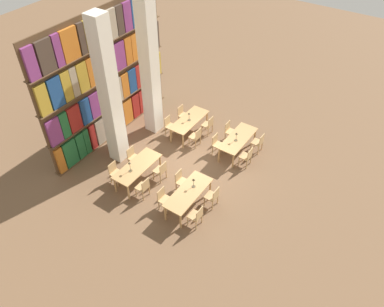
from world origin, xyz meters
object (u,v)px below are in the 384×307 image
reading_table_2 (138,167)px  chair_7 (230,131)px  reading_table_3 (189,121)px  desk_lamp_2 (130,165)px  reading_table_0 (188,194)px  chair_12 (196,136)px  chair_6 (259,142)px  chair_15 (183,114)px  chair_0 (196,216)px  chair_8 (143,187)px  chair_14 (208,125)px  desk_lamp_1 (236,135)px  chair_2 (213,196)px  chair_5 (217,144)px  chair_4 (247,156)px  reading_table_1 (238,140)px  chair_11 (133,157)px  desk_lamp_3 (189,115)px  chair_1 (164,199)px  pillar_center (150,68)px  chair_13 (170,125)px  chair_10 (161,170)px  chair_3 (181,181)px  desk_lamp_0 (194,181)px  pillar_left (109,95)px

reading_table_2 → chair_7: bearing=-22.0°
reading_table_3 → desk_lamp_2: bearing=179.9°
reading_table_0 → chair_12: bearing=28.9°
chair_6 → chair_15: bearing=92.2°
chair_0 → chair_8: (0.03, 2.33, 0.00)m
chair_14 → desk_lamp_1: bearing=-109.7°
reading_table_0 → chair_14: chair_14 is taller
chair_2 → chair_5: size_ratio=1.00×
chair_4 → reading_table_2: bearing=135.3°
reading_table_1 → chair_11: 4.30m
chair_7 → desk_lamp_3: size_ratio=2.26×
reading_table_3 → chair_14: (0.48, -0.69, -0.20)m
chair_0 → desk_lamp_1: 4.00m
chair_4 → chair_1: bearing=158.9°
pillar_center → chair_13: size_ratio=6.80×
chair_4 → chair_12: same height
desk_lamp_2 → chair_15: bearing=8.9°
reading_table_3 → chair_14: size_ratio=2.32×
desk_lamp_1 → chair_10: size_ratio=0.45×
chair_6 → chair_15: (-0.15, 3.74, 0.00)m
chair_3 → chair_14: 3.59m
reading_table_2 → chair_10: chair_10 is taller
chair_5 → reading_table_3: bearing=-104.0°
chair_3 → reading_table_3: (2.97, 1.66, 0.20)m
desk_lamp_0 → chair_10: size_ratio=0.45×
pillar_center → desk_lamp_2: size_ratio=13.41×
reading_table_1 → reading_table_3: same height
chair_5 → chair_8: same height
chair_7 → chair_1: bearing=-0.2°
chair_2 → reading_table_3: (2.97, 3.03, 0.20)m
chair_15 → desk_lamp_3: bearing=53.8°
reading_table_0 → chair_7: bearing=9.2°
desk_lamp_1 → desk_lamp_2: desk_lamp_2 is taller
pillar_left → chair_6: size_ratio=6.80×
reading_table_2 → reading_table_3: size_ratio=1.00×
desk_lamp_2 → reading_table_0: bearing=-82.1°
reading_table_2 → chair_15: chair_15 is taller
reading_table_3 → chair_12: bearing=-126.3°
chair_2 → reading_table_0: bearing=127.6°
reading_table_3 → chair_11: bearing=167.2°
chair_7 → desk_lamp_0: bearing=10.2°
chair_7 → reading_table_2: 4.44m
chair_6 → chair_8: same height
pillar_center → reading_table_0: bearing=-127.3°
chair_3 → chair_7: bearing=179.7°
chair_15 → chair_12: bearing=54.4°
desk_lamp_2 → chair_14: (4.31, -0.70, -0.59)m
pillar_center → chair_14: 3.52m
desk_lamp_1 → chair_8: 4.26m
desk_lamp_2 → reading_table_3: 3.85m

